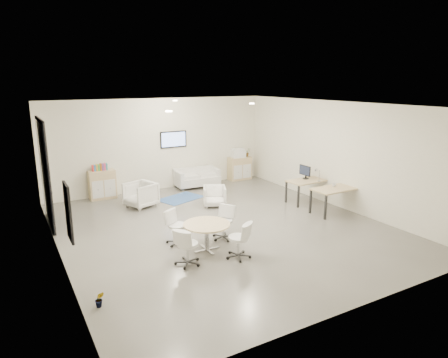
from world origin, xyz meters
name	(u,v)px	position (x,y,z in m)	size (l,w,h in m)	color
room_shell	(222,168)	(0.00, 0.00, 1.60)	(9.60, 10.60, 4.80)	#5B5953
glass_door	(44,170)	(-3.95, 2.51, 1.50)	(0.09, 1.90, 2.85)	black
artwork	(68,213)	(-3.97, -1.60, 1.55)	(0.05, 0.54, 1.04)	black
wall_tv	(173,139)	(0.50, 4.46, 1.75)	(0.98, 0.06, 0.58)	black
ceiling_spots	(200,104)	(-0.20, 0.83, 3.18)	(3.14, 4.14, 0.03)	#FFEAC6
sideboard_left	(102,185)	(-2.13, 4.26, 0.47)	(0.84, 0.43, 0.94)	tan
sideboard_right	(240,168)	(3.16, 4.26, 0.44)	(0.89, 0.43, 0.89)	tan
books	(100,167)	(-2.17, 4.26, 1.05)	(0.49, 0.14, 0.22)	red
printer	(238,153)	(3.08, 4.26, 1.06)	(0.56, 0.49, 0.35)	white
loveseat	(197,178)	(1.22, 4.10, 0.32)	(1.62, 0.88, 0.59)	silver
blue_rug	(181,198)	(0.09, 3.00, 0.01)	(1.40, 0.93, 0.01)	#33619C
armchair_left	(141,193)	(-1.30, 2.81, 0.42)	(0.81, 0.76, 0.84)	silver
armchair_right	(215,195)	(0.70, 1.75, 0.34)	(0.67, 0.63, 0.69)	silver
desk_rear	(309,182)	(3.51, 0.65, 0.66)	(1.43, 0.77, 0.73)	tan
desk_front	(336,190)	(3.48, -0.57, 0.68)	(1.47, 0.77, 0.76)	tan
monitor	(305,172)	(3.47, 0.80, 0.97)	(0.20, 0.50, 0.44)	black
round_table	(207,227)	(-1.03, -1.12, 0.56)	(1.07, 1.07, 0.65)	tan
meeting_chairs	(207,234)	(-1.03, -1.12, 0.41)	(2.15, 2.15, 0.82)	white
plant_cabinet	(247,153)	(3.47, 4.26, 1.02)	(0.29, 0.32, 0.25)	#3F7F3F
plant_floor	(100,303)	(-3.70, -2.31, 0.06)	(0.16, 0.29, 0.13)	#3F7F3F
cup	(334,185)	(3.52, -0.44, 0.81)	(0.11, 0.09, 0.11)	white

